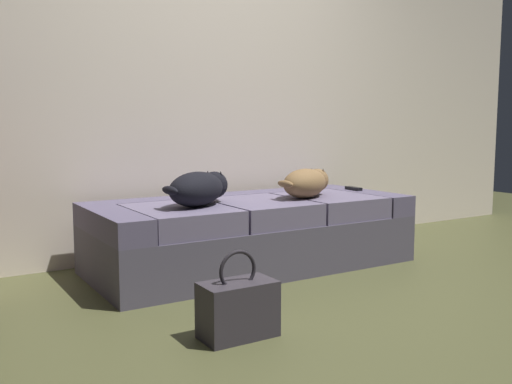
{
  "coord_description": "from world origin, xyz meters",
  "views": [
    {
      "loc": [
        -1.83,
        -2.02,
        0.89
      ],
      "look_at": [
        0.0,
        0.95,
        0.48
      ],
      "focal_mm": 39.61,
      "sensor_mm": 36.0,
      "label": 1
    }
  ],
  "objects_px": {
    "tv_remote": "(353,188)",
    "handbag": "(238,308)",
    "couch": "(252,233)",
    "dog_tan": "(307,183)",
    "dog_dark": "(200,188)"
  },
  "relations": [
    {
      "from": "couch",
      "to": "tv_remote",
      "type": "height_order",
      "value": "tv_remote"
    },
    {
      "from": "dog_tan",
      "to": "couch",
      "type": "bearing_deg",
      "value": 163.46
    },
    {
      "from": "dog_tan",
      "to": "handbag",
      "type": "xyz_separation_m",
      "value": [
        -1.04,
        -0.9,
        -0.4
      ]
    },
    {
      "from": "tv_remote",
      "to": "handbag",
      "type": "height_order",
      "value": "tv_remote"
    },
    {
      "from": "couch",
      "to": "tv_remote",
      "type": "xyz_separation_m",
      "value": [
        0.89,
        0.05,
        0.23
      ]
    },
    {
      "from": "dog_tan",
      "to": "tv_remote",
      "type": "bearing_deg",
      "value": 16.02
    },
    {
      "from": "dog_dark",
      "to": "dog_tan",
      "type": "relative_size",
      "value": 1.04
    },
    {
      "from": "couch",
      "to": "tv_remote",
      "type": "relative_size",
      "value": 13.42
    },
    {
      "from": "dog_tan",
      "to": "tv_remote",
      "type": "distance_m",
      "value": 0.56
    },
    {
      "from": "handbag",
      "to": "tv_remote",
      "type": "bearing_deg",
      "value": 33.96
    },
    {
      "from": "couch",
      "to": "tv_remote",
      "type": "distance_m",
      "value": 0.92
    },
    {
      "from": "dog_dark",
      "to": "dog_tan",
      "type": "height_order",
      "value": "dog_dark"
    },
    {
      "from": "dog_dark",
      "to": "couch",
      "type": "bearing_deg",
      "value": 12.32
    },
    {
      "from": "dog_dark",
      "to": "tv_remote",
      "type": "bearing_deg",
      "value": 6.05
    },
    {
      "from": "dog_dark",
      "to": "tv_remote",
      "type": "relative_size",
      "value": 3.61
    }
  ]
}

